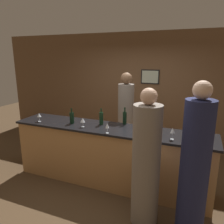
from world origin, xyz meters
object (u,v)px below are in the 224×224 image
object	(u,v)px
bartender	(126,123)
guest_1	(146,164)
guest_0	(194,169)
wine_bottle_2	(101,118)
wine_bottle_0	(125,118)
wine_bottle_1	(72,118)

from	to	relation	value
bartender	guest_1	world-z (taller)	bartender
guest_0	wine_bottle_2	world-z (taller)	guest_0
wine_bottle_0	wine_bottle_2	distance (m)	0.42
bartender	wine_bottle_2	world-z (taller)	bartender
bartender	guest_1	size ratio (longest dim) A/B	1.03
guest_1	wine_bottle_0	world-z (taller)	guest_1
bartender	wine_bottle_0	distance (m)	0.56
guest_0	guest_1	xyz separation A→B (m)	(-0.59, 0.03, -0.06)
wine_bottle_1	wine_bottle_2	bearing A→B (deg)	15.22
wine_bottle_0	wine_bottle_1	bearing A→B (deg)	-160.89
guest_1	wine_bottle_1	distance (m)	1.70
guest_0	wine_bottle_0	xyz separation A→B (m)	(-1.23, 1.01, 0.24)
guest_0	bartender	bearing A→B (deg)	132.40
guest_0	wine_bottle_0	distance (m)	1.61
wine_bottle_2	bartender	bearing A→B (deg)	69.93
wine_bottle_2	guest_0	bearing A→B (deg)	-27.68
bartender	wine_bottle_0	world-z (taller)	bartender
guest_1	wine_bottle_1	bearing A→B (deg)	156.39
bartender	wine_bottle_1	distance (m)	1.13
wine_bottle_1	wine_bottle_2	distance (m)	0.54
bartender	guest_0	bearing A→B (deg)	132.40
guest_0	guest_1	world-z (taller)	guest_0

